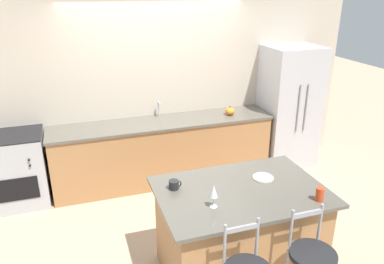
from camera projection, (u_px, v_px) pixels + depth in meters
ground_plane at (171, 191)px, 5.25m from camera, size 18.00×18.00×0.00m
wall_back at (156, 85)px, 5.37m from camera, size 6.00×0.07×2.70m
back_counter at (163, 150)px, 5.42m from camera, size 3.13×0.68×0.92m
sink_faucet at (159, 107)px, 5.37m from camera, size 0.02×0.13×0.22m
kitchen_island at (239, 231)px, 3.64m from camera, size 1.56×1.05×0.94m
refrigerator at (288, 107)px, 5.79m from camera, size 0.80×0.72×1.86m
oven_range at (17, 169)px, 4.83m from camera, size 0.74×0.66×0.96m
dinner_plate at (263, 177)px, 3.67m from camera, size 0.21×0.21×0.02m
wine_glass at (214, 192)px, 3.15m from camera, size 0.07×0.07×0.21m
coffee_mug at (174, 185)px, 3.47m from camera, size 0.12×0.09×0.09m
tumbler_cup at (320, 194)px, 3.28m from camera, size 0.07×0.07×0.12m
pumpkin_decoration at (230, 111)px, 5.46m from camera, size 0.14×0.14×0.13m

